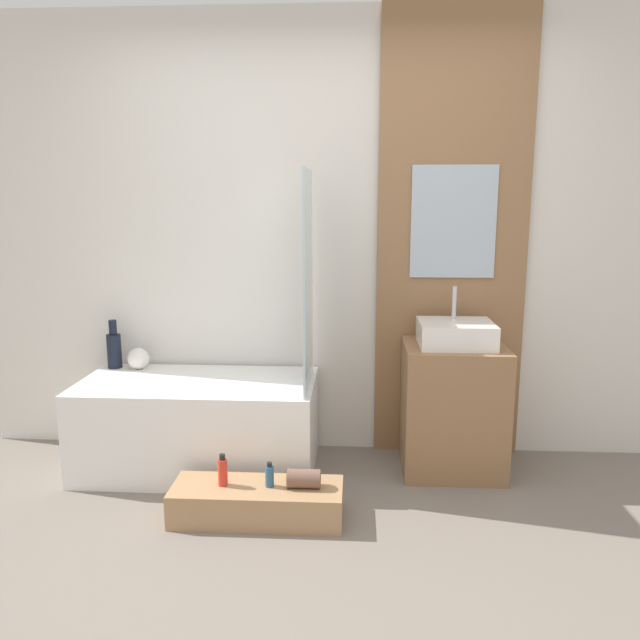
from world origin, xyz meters
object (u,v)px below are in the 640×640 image
Objects in this scene: bathtub at (199,424)px; bottle_soap_secondary at (270,476)px; vase_tall_dark at (114,348)px; wooden_step_bench at (257,502)px; sink at (456,333)px; bottle_soap_primary at (223,471)px; vase_round_light at (138,359)px.

bottle_soap_secondary is at bearing -49.46° from bathtub.
vase_tall_dark is 1.40m from bottle_soap_secondary.
wooden_step_bench is 2.81× the size of vase_tall_dark.
bottle_soap_secondary is at bearing 0.00° from wooden_step_bench.
sink reaches higher than bottle_soap_primary.
vase_tall_dark reaches higher than wooden_step_bench.
wooden_step_bench is 0.15m from bottle_soap_secondary.
bottle_soap_primary is at bearing 180.00° from bottle_soap_secondary.
bottle_soap_primary is 1.29× the size of bottle_soap_secondary.
vase_round_light is 0.81× the size of bottle_soap_primary.
wooden_step_bench is 1.40m from sink.
bathtub is 1.54m from sink.
bathtub is at bearing 130.54° from bottle_soap_secondary.
bathtub is 0.57m from vase_round_light.
wooden_step_bench is 2.03× the size of sink.
vase_round_light is (-0.84, 0.79, 0.50)m from wooden_step_bench.
vase_tall_dark is at bearing 142.41° from bottle_soap_secondary.
vase_round_light is 1.04× the size of bottle_soap_secondary.
vase_round_light reaches higher than wooden_step_bench.
vase_round_light reaches higher than bottle_soap_primary.
vase_tall_dark is at bearing 175.02° from sink.
bathtub is 0.75m from bottle_soap_secondary.
bottle_soap_primary is (0.26, -0.57, -0.02)m from bathtub.
vase_round_light is 1.10m from bottle_soap_primary.
vase_tall_dark is (-0.99, 0.81, 0.56)m from wooden_step_bench.
bottle_soap_secondary reaches higher than wooden_step_bench.
bathtub is 1.60× the size of wooden_step_bench.
bottle_soap_primary is (0.67, -0.79, -0.35)m from vase_round_light.
sink is (1.45, 0.07, 0.54)m from bathtub.
vase_round_light is at bearing 130.42° from bottle_soap_primary.
sink reaches higher than bathtub.
bathtub is 3.26× the size of sink.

